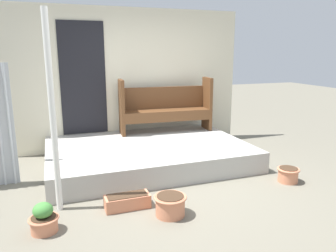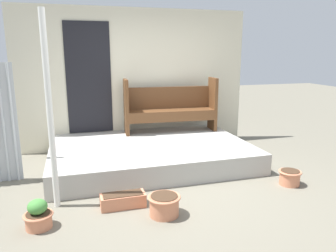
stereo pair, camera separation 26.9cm
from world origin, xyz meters
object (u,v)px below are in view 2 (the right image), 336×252
(bench, at_px, (170,106))
(flower_pot_right, at_px, (290,177))
(support_post, at_px, (50,113))
(flower_pot_left, at_px, (38,216))
(planter_box_rect, at_px, (123,200))
(flower_pot_middle, at_px, (164,204))

(bench, distance_m, flower_pot_right, 2.55)
(support_post, height_order, flower_pot_left, support_post)
(bench, height_order, planter_box_rect, bench)
(flower_pot_right, xyz_separation_m, planter_box_rect, (-2.33, -0.01, -0.03))
(support_post, height_order, flower_pot_middle, support_post)
(support_post, relative_size, flower_pot_middle, 6.04)
(support_post, bearing_deg, bench, 44.28)
(support_post, xyz_separation_m, flower_pot_right, (3.09, -0.23, -1.02))
(flower_pot_left, relative_size, planter_box_rect, 0.60)
(flower_pot_left, bearing_deg, bench, 48.10)
(bench, distance_m, flower_pot_left, 3.34)
(bench, relative_size, flower_pot_right, 5.54)
(bench, height_order, flower_pot_right, bench)
(flower_pot_middle, height_order, planter_box_rect, flower_pot_middle)
(support_post, distance_m, flower_pot_middle, 1.65)
(flower_pot_left, xyz_separation_m, planter_box_rect, (0.92, 0.23, -0.06))
(flower_pot_left, bearing_deg, flower_pot_middle, -4.72)
(planter_box_rect, bearing_deg, support_post, 162.80)
(flower_pot_right, bearing_deg, flower_pot_middle, -169.73)
(support_post, height_order, bench, support_post)
(bench, distance_m, flower_pot_middle, 2.76)
(support_post, bearing_deg, flower_pot_right, -4.24)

